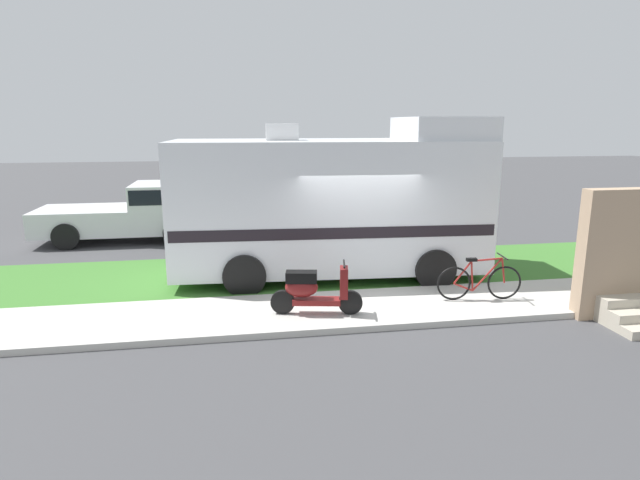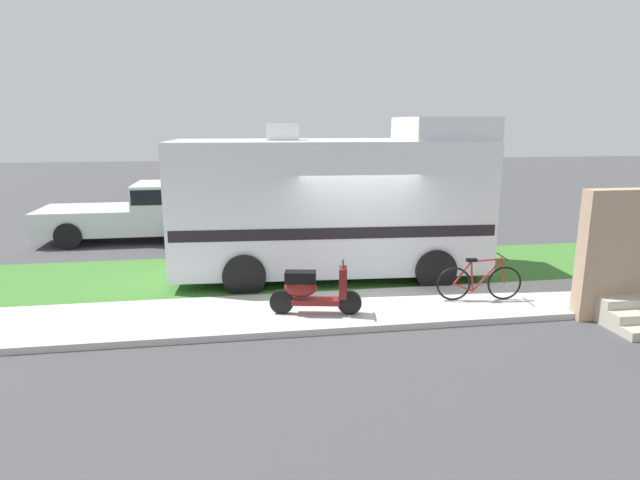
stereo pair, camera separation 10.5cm
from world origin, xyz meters
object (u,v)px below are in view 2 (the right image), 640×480
pickup_truck_far (265,195)px  bottle_green (613,295)px  bottle_spare (603,282)px  scooter (312,290)px  pickup_truck_near (146,209)px  motorhome_rv (334,203)px  bicycle (479,282)px

pickup_truck_far → bottle_green: pickup_truck_far is taller
bottle_green → bottle_spare: 0.82m
scooter → pickup_truck_far: (-0.30, 10.20, 0.37)m
scooter → pickup_truck_near: pickup_truck_near is taller
motorhome_rv → pickup_truck_far: size_ratio=1.23×
bicycle → scooter: bearing=-176.1°
pickup_truck_near → bottle_spare: 12.51m
bottle_spare → bottle_green: bearing=-113.9°
pickup_truck_near → bottle_green: bearing=-37.4°
pickup_truck_far → bottle_spare: size_ratio=19.63×
motorhome_rv → bottle_spare: size_ratio=24.19×
motorhome_rv → scooter: bearing=-108.4°
motorhome_rv → bottle_spare: motorhome_rv is taller
scooter → motorhome_rv: bearing=71.6°
motorhome_rv → scooter: motorhome_rv is taller
pickup_truck_near → pickup_truck_far: (3.78, 2.69, 0.01)m
bicycle → bottle_spare: bearing=6.6°
motorhome_rv → pickup_truck_near: motorhome_rv is taller
scooter → bottle_spare: 6.34m
motorhome_rv → bottle_spare: (5.42, -2.10, -1.50)m
scooter → pickup_truck_near: bearing=118.5°
scooter → bottle_spare: scooter is taller
bicycle → bottle_spare: (2.96, 0.34, -0.26)m
bicycle → pickup_truck_far: size_ratio=0.29×
bicycle → pickup_truck_far: (-3.65, 9.98, 0.45)m
bicycle → pickup_truck_near: (-7.42, 7.28, 0.43)m
scooter → bicycle: 3.36m
scooter → bicycle: size_ratio=0.99×
bicycle → pickup_truck_near: bearing=135.5°
bicycle → bottle_spare: 2.99m
scooter → bottle_green: 5.99m
motorhome_rv → bottle_green: 6.03m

